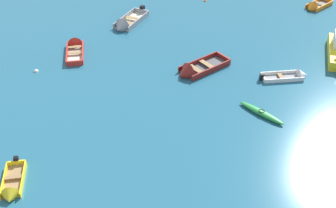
{
  "coord_description": "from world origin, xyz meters",
  "views": [
    {
      "loc": [
        -1.86,
        1.47,
        16.26
      ],
      "look_at": [
        0.0,
        22.58,
        0.15
      ],
      "focal_mm": 42.24,
      "sensor_mm": 36.0,
      "label": 1
    }
  ],
  "objects_px": {
    "rowboat_maroon_foreground_center": "(192,71)",
    "rowboat_orange_near_left": "(314,7)",
    "mooring_buoy_outer_edge": "(36,71)",
    "rowboat_red_near_camera": "(75,47)",
    "mooring_buoy_trailing": "(205,1)",
    "rowboat_yellow_far_back": "(12,189)",
    "kayak_green_distant_center": "(261,113)",
    "rowboat_white_midfield_left": "(293,76)",
    "rowboat_grey_outer_left": "(126,25)"
  },
  "relations": [
    {
      "from": "kayak_green_distant_center",
      "to": "rowboat_maroon_foreground_center",
      "type": "bearing_deg",
      "value": 125.9
    },
    {
      "from": "rowboat_orange_near_left",
      "to": "rowboat_maroon_foreground_center",
      "type": "bearing_deg",
      "value": -141.99
    },
    {
      "from": "rowboat_white_midfield_left",
      "to": "mooring_buoy_trailing",
      "type": "xyz_separation_m",
      "value": [
        -4.22,
        14.8,
        -0.15
      ]
    },
    {
      "from": "rowboat_maroon_foreground_center",
      "to": "rowboat_red_near_camera",
      "type": "distance_m",
      "value": 10.3
    },
    {
      "from": "kayak_green_distant_center",
      "to": "mooring_buoy_trailing",
      "type": "distance_m",
      "value": 18.92
    },
    {
      "from": "mooring_buoy_outer_edge",
      "to": "rowboat_white_midfield_left",
      "type": "bearing_deg",
      "value": -7.55
    },
    {
      "from": "rowboat_maroon_foreground_center",
      "to": "rowboat_orange_near_left",
      "type": "bearing_deg",
      "value": 38.01
    },
    {
      "from": "mooring_buoy_outer_edge",
      "to": "kayak_green_distant_center",
      "type": "bearing_deg",
      "value": -23.0
    },
    {
      "from": "rowboat_orange_near_left",
      "to": "mooring_buoy_outer_edge",
      "type": "distance_m",
      "value": 27.23
    },
    {
      "from": "rowboat_red_near_camera",
      "to": "mooring_buoy_trailing",
      "type": "bearing_deg",
      "value": 35.8
    },
    {
      "from": "rowboat_red_near_camera",
      "to": "kayak_green_distant_center",
      "type": "distance_m",
      "value": 16.4
    },
    {
      "from": "rowboat_red_near_camera",
      "to": "rowboat_maroon_foreground_center",
      "type": "bearing_deg",
      "value": -26.88
    },
    {
      "from": "kayak_green_distant_center",
      "to": "mooring_buoy_outer_edge",
      "type": "distance_m",
      "value": 17.04
    },
    {
      "from": "rowboat_red_near_camera",
      "to": "rowboat_yellow_far_back",
      "type": "distance_m",
      "value": 15.24
    },
    {
      "from": "kayak_green_distant_center",
      "to": "mooring_buoy_trailing",
      "type": "xyz_separation_m",
      "value": [
        -0.64,
        18.9,
        -0.16
      ]
    },
    {
      "from": "rowboat_maroon_foreground_center",
      "to": "kayak_green_distant_center",
      "type": "distance_m",
      "value": 6.56
    },
    {
      "from": "kayak_green_distant_center",
      "to": "rowboat_yellow_far_back",
      "type": "relative_size",
      "value": 0.97
    },
    {
      "from": "mooring_buoy_outer_edge",
      "to": "rowboat_yellow_far_back",
      "type": "bearing_deg",
      "value": -85.99
    },
    {
      "from": "rowboat_grey_outer_left",
      "to": "rowboat_yellow_far_back",
      "type": "bearing_deg",
      "value": -107.71
    },
    {
      "from": "rowboat_grey_outer_left",
      "to": "rowboat_red_near_camera",
      "type": "height_order",
      "value": "rowboat_grey_outer_left"
    },
    {
      "from": "mooring_buoy_trailing",
      "to": "rowboat_orange_near_left",
      "type": "bearing_deg",
      "value": -15.27
    },
    {
      "from": "rowboat_grey_outer_left",
      "to": "rowboat_red_near_camera",
      "type": "relative_size",
      "value": 1.18
    },
    {
      "from": "rowboat_maroon_foreground_center",
      "to": "kayak_green_distant_center",
      "type": "xyz_separation_m",
      "value": [
        3.84,
        -5.31,
        -0.05
      ]
    },
    {
      "from": "mooring_buoy_trailing",
      "to": "rowboat_white_midfield_left",
      "type": "bearing_deg",
      "value": -74.08
    },
    {
      "from": "rowboat_maroon_foreground_center",
      "to": "rowboat_red_near_camera",
      "type": "height_order",
      "value": "rowboat_maroon_foreground_center"
    },
    {
      "from": "mooring_buoy_outer_edge",
      "to": "mooring_buoy_trailing",
      "type": "bearing_deg",
      "value": 39.15
    },
    {
      "from": "rowboat_maroon_foreground_center",
      "to": "mooring_buoy_trailing",
      "type": "relative_size",
      "value": 15.69
    },
    {
      "from": "rowboat_maroon_foreground_center",
      "to": "rowboat_red_near_camera",
      "type": "relative_size",
      "value": 1.16
    },
    {
      "from": "rowboat_maroon_foreground_center",
      "to": "rowboat_white_midfield_left",
      "type": "relative_size",
      "value": 1.27
    },
    {
      "from": "mooring_buoy_outer_edge",
      "to": "mooring_buoy_trailing",
      "type": "relative_size",
      "value": 1.18
    },
    {
      "from": "rowboat_grey_outer_left",
      "to": "rowboat_orange_near_left",
      "type": "relative_size",
      "value": 1.35
    },
    {
      "from": "rowboat_orange_near_left",
      "to": "mooring_buoy_trailing",
      "type": "height_order",
      "value": "rowboat_orange_near_left"
    },
    {
      "from": "rowboat_orange_near_left",
      "to": "kayak_green_distant_center",
      "type": "xyz_separation_m",
      "value": [
        -9.88,
        -16.03,
        -0.03
      ]
    },
    {
      "from": "rowboat_orange_near_left",
      "to": "rowboat_maroon_foreground_center",
      "type": "height_order",
      "value": "rowboat_maroon_foreground_center"
    },
    {
      "from": "rowboat_orange_near_left",
      "to": "rowboat_red_near_camera",
      "type": "bearing_deg",
      "value": -165.16
    },
    {
      "from": "rowboat_grey_outer_left",
      "to": "mooring_buoy_outer_edge",
      "type": "xyz_separation_m",
      "value": [
        -6.84,
        -7.02,
        -0.23
      ]
    },
    {
      "from": "rowboat_red_near_camera",
      "to": "kayak_green_distant_center",
      "type": "bearing_deg",
      "value": -37.42
    },
    {
      "from": "rowboat_grey_outer_left",
      "to": "rowboat_white_midfield_left",
      "type": "xyz_separation_m",
      "value": [
        12.42,
        -9.58,
        -0.08
      ]
    },
    {
      "from": "rowboat_grey_outer_left",
      "to": "kayak_green_distant_center",
      "type": "height_order",
      "value": "rowboat_grey_outer_left"
    },
    {
      "from": "rowboat_grey_outer_left",
      "to": "mooring_buoy_trailing",
      "type": "distance_m",
      "value": 9.73
    },
    {
      "from": "rowboat_white_midfield_left",
      "to": "rowboat_yellow_far_back",
      "type": "bearing_deg",
      "value": -153.33
    },
    {
      "from": "rowboat_orange_near_left",
      "to": "mooring_buoy_outer_edge",
      "type": "bearing_deg",
      "value": -159.85
    },
    {
      "from": "rowboat_orange_near_left",
      "to": "rowboat_maroon_foreground_center",
      "type": "distance_m",
      "value": 17.41
    },
    {
      "from": "rowboat_grey_outer_left",
      "to": "rowboat_maroon_foreground_center",
      "type": "relative_size",
      "value": 1.01
    },
    {
      "from": "rowboat_orange_near_left",
      "to": "rowboat_white_midfield_left",
      "type": "xyz_separation_m",
      "value": [
        -6.29,
        -11.93,
        -0.04
      ]
    },
    {
      "from": "rowboat_yellow_far_back",
      "to": "rowboat_orange_near_left",
      "type": "bearing_deg",
      "value": 40.59
    },
    {
      "from": "mooring_buoy_trailing",
      "to": "mooring_buoy_outer_edge",
      "type": "bearing_deg",
      "value": -140.85
    },
    {
      "from": "rowboat_yellow_far_back",
      "to": "rowboat_red_near_camera",
      "type": "bearing_deg",
      "value": 83.11
    },
    {
      "from": "rowboat_maroon_foreground_center",
      "to": "rowboat_yellow_far_back",
      "type": "distance_m",
      "value": 15.19
    },
    {
      "from": "rowboat_grey_outer_left",
      "to": "mooring_buoy_outer_edge",
      "type": "height_order",
      "value": "rowboat_grey_outer_left"
    }
  ]
}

